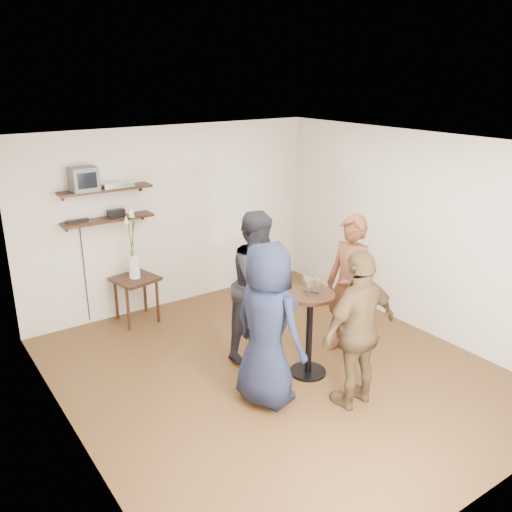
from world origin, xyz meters
The scene contains 18 objects.
room centered at (0.00, 0.00, 1.30)m, with size 4.58×5.08×2.68m.
shelf_upper centered at (-1.00, 2.38, 1.85)m, with size 1.20×0.25×0.04m, color black.
shelf_lower centered at (-1.00, 2.38, 1.45)m, with size 1.20×0.25×0.04m, color black.
crt_monitor centered at (-1.27, 2.38, 2.02)m, with size 0.32×0.30×0.30m, color #59595B.
dvd_deck centered at (-0.85, 2.38, 1.90)m, with size 0.40×0.24×0.06m, color silver.
radio centered at (-0.89, 2.38, 1.52)m, with size 0.22×0.10×0.10m, color black.
power_strip centered at (-1.39, 2.42, 1.48)m, with size 0.30×0.05×0.03m, color black.
side_table centered at (-0.76, 2.20, 0.53)m, with size 0.63×0.63×0.64m.
vase_lilies centered at (-0.76, 2.20, 0.96)m, with size 0.20×0.20×1.02m.
drinks_table centered at (0.29, -0.22, 0.64)m, with size 0.54×0.54×0.99m.
wine_glass_fl centered at (0.23, -0.25, 1.13)m, with size 0.07×0.07×0.20m.
wine_glass_fr centered at (0.35, -0.26, 1.12)m, with size 0.06×0.06×0.19m.
wine_glass_bl centered at (0.27, -0.15, 1.12)m, with size 0.06×0.06×0.19m.
wine_glass_br centered at (0.32, -0.20, 1.12)m, with size 0.06×0.06×0.19m.
person_plaid centered at (1.00, -0.11, 0.87)m, with size 0.63×0.42×1.74m, color maroon.
person_dark centered at (0.10, 0.47, 0.90)m, with size 0.88×0.68×1.80m, color black.
person_navy centered at (-0.41, -0.38, 0.87)m, with size 0.85×0.55×1.74m, color #151B31.
person_brown centered at (0.32, -0.94, 0.84)m, with size 0.98×0.41×1.68m, color #4E3921.
Camera 1 is at (-3.32, -4.37, 3.30)m, focal length 38.00 mm.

